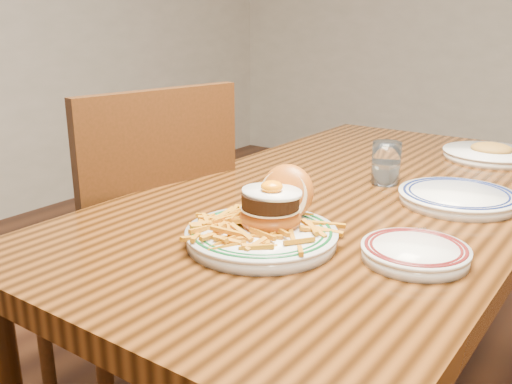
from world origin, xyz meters
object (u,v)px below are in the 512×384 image
Objects in this scene: main_plate at (266,223)px; side_plate at (415,251)px; table at (350,224)px; chair_left at (140,249)px.

main_plate reaches higher than side_plate.
main_plate reaches higher than table.
table is 5.36× the size of main_plate.
side_plate is (0.26, 0.08, -0.02)m from main_plate.
table is 0.60m from chair_left.
main_plate is (0.01, -0.39, 0.13)m from table.
chair_left is at bearing 155.22° from main_plate.
side_plate is at bearing -48.58° from table.
main_plate is at bearing -88.04° from table.
chair_left is (-0.55, -0.20, -0.13)m from table.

